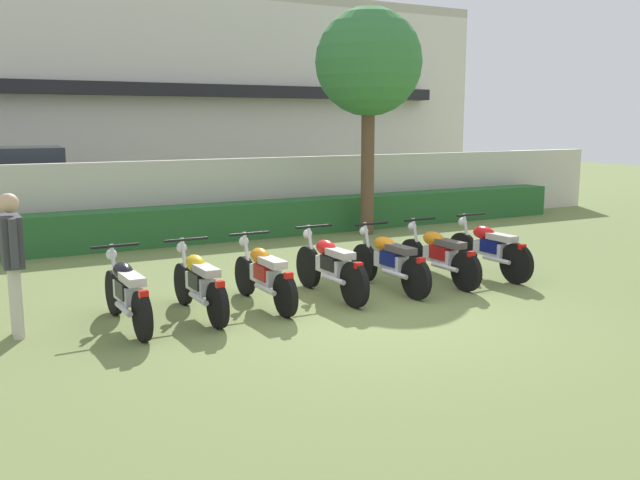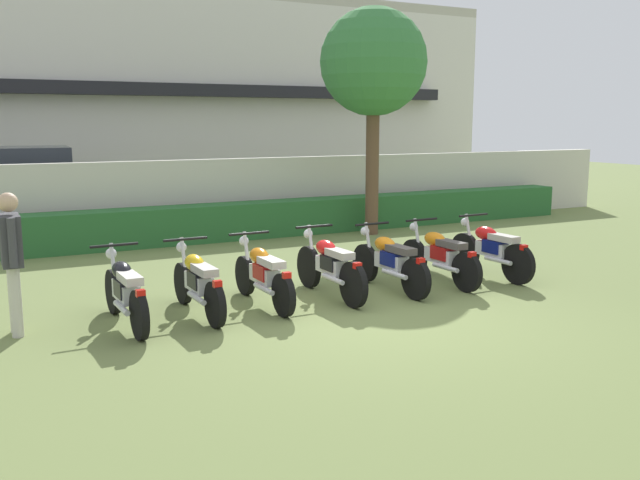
{
  "view_description": "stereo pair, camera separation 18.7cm",
  "coord_description": "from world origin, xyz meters",
  "px_view_note": "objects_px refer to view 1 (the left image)",
  "views": [
    {
      "loc": [
        -4.74,
        -7.3,
        2.48
      ],
      "look_at": [
        0.0,
        1.38,
        0.79
      ],
      "focal_mm": 39.04,
      "sensor_mm": 36.0,
      "label": 1
    },
    {
      "loc": [
        -4.57,
        -7.39,
        2.48
      ],
      "look_at": [
        0.0,
        1.38,
        0.79
      ],
      "focal_mm": 39.04,
      "sensor_mm": 36.0,
      "label": 2
    }
  ],
  "objects_px": {
    "motorcycle_in_row_0": "(127,292)",
    "parked_car": "(8,189)",
    "motorcycle_in_row_3": "(330,266)",
    "motorcycle_in_row_5": "(438,255)",
    "tree_near_inspector": "(369,64)",
    "motorcycle_in_row_4": "(389,261)",
    "motorcycle_in_row_6": "(489,249)",
    "inspector_person": "(12,253)",
    "motorcycle_in_row_2": "(264,274)",
    "motorcycle_in_row_1": "(199,282)"
  },
  "relations": [
    {
      "from": "motorcycle_in_row_0",
      "to": "parked_car",
      "type": "bearing_deg",
      "value": 1.68
    },
    {
      "from": "motorcycle_in_row_3",
      "to": "motorcycle_in_row_5",
      "type": "height_order",
      "value": "motorcycle_in_row_3"
    },
    {
      "from": "motorcycle_in_row_5",
      "to": "tree_near_inspector",
      "type": "bearing_deg",
      "value": -20.89
    },
    {
      "from": "motorcycle_in_row_4",
      "to": "motorcycle_in_row_6",
      "type": "bearing_deg",
      "value": -92.05
    },
    {
      "from": "motorcycle_in_row_0",
      "to": "motorcycle_in_row_6",
      "type": "relative_size",
      "value": 1.01
    },
    {
      "from": "parked_car",
      "to": "tree_near_inspector",
      "type": "xyz_separation_m",
      "value": [
        6.9,
        -4.44,
        2.75
      ]
    },
    {
      "from": "parked_car",
      "to": "motorcycle_in_row_5",
      "type": "distance_m",
      "value": 10.46
    },
    {
      "from": "motorcycle_in_row_3",
      "to": "inspector_person",
      "type": "xyz_separation_m",
      "value": [
        -4.11,
        0.15,
        0.54
      ]
    },
    {
      "from": "motorcycle_in_row_2",
      "to": "motorcycle_in_row_3",
      "type": "distance_m",
      "value": 1.02
    },
    {
      "from": "parked_car",
      "to": "motorcycle_in_row_3",
      "type": "xyz_separation_m",
      "value": [
        3.42,
        -8.96,
        -0.48
      ]
    },
    {
      "from": "tree_near_inspector",
      "to": "motorcycle_in_row_4",
      "type": "height_order",
      "value": "tree_near_inspector"
    },
    {
      "from": "motorcycle_in_row_2",
      "to": "motorcycle_in_row_0",
      "type": "bearing_deg",
      "value": 93.25
    },
    {
      "from": "inspector_person",
      "to": "motorcycle_in_row_6",
      "type": "bearing_deg",
      "value": -1.76
    },
    {
      "from": "tree_near_inspector",
      "to": "motorcycle_in_row_0",
      "type": "height_order",
      "value": "tree_near_inspector"
    },
    {
      "from": "motorcycle_in_row_2",
      "to": "motorcycle_in_row_5",
      "type": "relative_size",
      "value": 1.0
    },
    {
      "from": "motorcycle_in_row_4",
      "to": "motorcycle_in_row_2",
      "type": "bearing_deg",
      "value": 85.2
    },
    {
      "from": "tree_near_inspector",
      "to": "motorcycle_in_row_6",
      "type": "relative_size",
      "value": 2.65
    },
    {
      "from": "tree_near_inspector",
      "to": "motorcycle_in_row_5",
      "type": "xyz_separation_m",
      "value": [
        -1.59,
        -4.55,
        -3.24
      ]
    },
    {
      "from": "tree_near_inspector",
      "to": "motorcycle_in_row_1",
      "type": "bearing_deg",
      "value": -140.12
    },
    {
      "from": "motorcycle_in_row_1",
      "to": "parked_car",
      "type": "bearing_deg",
      "value": 8.49
    },
    {
      "from": "inspector_person",
      "to": "motorcycle_in_row_3",
      "type": "bearing_deg",
      "value": -2.09
    },
    {
      "from": "parked_car",
      "to": "motorcycle_in_row_2",
      "type": "bearing_deg",
      "value": -71.85
    },
    {
      "from": "motorcycle_in_row_3",
      "to": "motorcycle_in_row_4",
      "type": "height_order",
      "value": "motorcycle_in_row_3"
    },
    {
      "from": "motorcycle_in_row_0",
      "to": "motorcycle_in_row_6",
      "type": "distance_m",
      "value": 5.79
    },
    {
      "from": "motorcycle_in_row_0",
      "to": "motorcycle_in_row_3",
      "type": "relative_size",
      "value": 0.96
    },
    {
      "from": "motorcycle_in_row_5",
      "to": "inspector_person",
      "type": "bearing_deg",
      "value": 86.54
    },
    {
      "from": "tree_near_inspector",
      "to": "motorcycle_in_row_2",
      "type": "relative_size",
      "value": 2.6
    },
    {
      "from": "parked_car",
      "to": "inspector_person",
      "type": "bearing_deg",
      "value": -91.38
    },
    {
      "from": "parked_car",
      "to": "motorcycle_in_row_4",
      "type": "relative_size",
      "value": 2.44
    },
    {
      "from": "parked_car",
      "to": "motorcycle_in_row_0",
      "type": "distance_m",
      "value": 9.08
    },
    {
      "from": "motorcycle_in_row_4",
      "to": "inspector_person",
      "type": "bearing_deg",
      "value": 85.49
    },
    {
      "from": "inspector_person",
      "to": "motorcycle_in_row_0",
      "type": "bearing_deg",
      "value": -11.37
    },
    {
      "from": "motorcycle_in_row_2",
      "to": "inspector_person",
      "type": "distance_m",
      "value": 3.14
    },
    {
      "from": "motorcycle_in_row_0",
      "to": "motorcycle_in_row_2",
      "type": "distance_m",
      "value": 1.88
    },
    {
      "from": "motorcycle_in_row_2",
      "to": "motorcycle_in_row_6",
      "type": "height_order",
      "value": "motorcycle_in_row_6"
    },
    {
      "from": "motorcycle_in_row_3",
      "to": "motorcycle_in_row_6",
      "type": "distance_m",
      "value": 2.9
    },
    {
      "from": "motorcycle_in_row_4",
      "to": "motorcycle_in_row_5",
      "type": "bearing_deg",
      "value": -90.49
    },
    {
      "from": "motorcycle_in_row_0",
      "to": "motorcycle_in_row_1",
      "type": "distance_m",
      "value": 0.94
    },
    {
      "from": "motorcycle_in_row_2",
      "to": "motorcycle_in_row_5",
      "type": "distance_m",
      "value": 2.91
    },
    {
      "from": "parked_car",
      "to": "tree_near_inspector",
      "type": "relative_size",
      "value": 0.94
    },
    {
      "from": "tree_near_inspector",
      "to": "motorcycle_in_row_3",
      "type": "relative_size",
      "value": 2.51
    },
    {
      "from": "parked_car",
      "to": "inspector_person",
      "type": "distance_m",
      "value": 8.83
    },
    {
      "from": "motorcycle_in_row_6",
      "to": "motorcycle_in_row_1",
      "type": "bearing_deg",
      "value": 87.32
    },
    {
      "from": "motorcycle_in_row_5",
      "to": "motorcycle_in_row_6",
      "type": "height_order",
      "value": "motorcycle_in_row_6"
    },
    {
      "from": "parked_car",
      "to": "motorcycle_in_row_3",
      "type": "relative_size",
      "value": 2.37
    },
    {
      "from": "motorcycle_in_row_3",
      "to": "motorcycle_in_row_4",
      "type": "relative_size",
      "value": 1.03
    },
    {
      "from": "motorcycle_in_row_3",
      "to": "motorcycle_in_row_6",
      "type": "bearing_deg",
      "value": -91.76
    },
    {
      "from": "motorcycle_in_row_1",
      "to": "inspector_person",
      "type": "bearing_deg",
      "value": 84.45
    },
    {
      "from": "motorcycle_in_row_1",
      "to": "motorcycle_in_row_4",
      "type": "distance_m",
      "value": 2.92
    },
    {
      "from": "motorcycle_in_row_1",
      "to": "inspector_person",
      "type": "distance_m",
      "value": 2.23
    }
  ]
}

